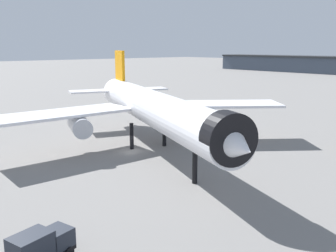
% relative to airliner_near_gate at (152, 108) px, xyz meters
% --- Properties ---
extents(ground, '(900.00, 900.00, 0.00)m').
position_rel_airliner_near_gate_xyz_m(ground, '(-1.87, -3.24, -7.55)').
color(ground, slate).
extents(airliner_near_gate, '(58.66, 52.27, 17.14)m').
position_rel_airliner_near_gate_xyz_m(airliner_near_gate, '(0.00, 0.00, 0.00)').
color(airliner_near_gate, white).
rests_on(airliner_near_gate, ground).
extents(service_truck_front, '(3.67, 5.90, 3.00)m').
position_rel_airliner_near_gate_xyz_m(service_truck_front, '(21.28, -29.32, -5.96)').
color(service_truck_front, black).
rests_on(service_truck_front, ground).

